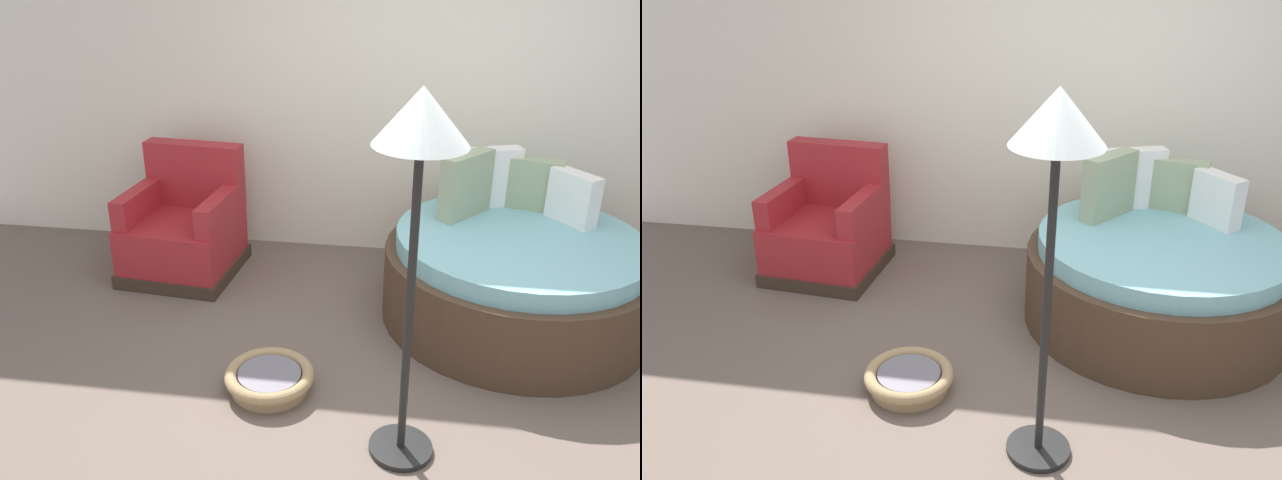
% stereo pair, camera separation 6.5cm
% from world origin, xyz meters
% --- Properties ---
extents(ground_plane, '(8.00, 8.00, 0.02)m').
position_xyz_m(ground_plane, '(0.00, 0.00, -0.01)').
color(ground_plane, '#66564C').
extents(back_wall, '(8.00, 0.12, 3.19)m').
position_xyz_m(back_wall, '(0.00, 2.02, 1.60)').
color(back_wall, silver).
rests_on(back_wall, ground_plane).
extents(round_daybed, '(1.72, 1.72, 1.06)m').
position_xyz_m(round_daybed, '(0.66, 0.99, 0.32)').
color(round_daybed, '#473323').
rests_on(round_daybed, ground_plane).
extents(red_armchair, '(0.87, 0.87, 0.94)m').
position_xyz_m(red_armchair, '(-1.73, 1.37, 0.33)').
color(red_armchair, '#38281E').
rests_on(red_armchair, ground_plane).
extents(pet_basket, '(0.51, 0.51, 0.13)m').
position_xyz_m(pet_basket, '(-0.77, -0.03, 0.07)').
color(pet_basket, '#9E7F56').
rests_on(pet_basket, ground_plane).
extents(floor_lamp, '(0.40, 0.40, 1.82)m').
position_xyz_m(floor_lamp, '(-0.01, -0.41, 1.53)').
color(floor_lamp, black).
rests_on(floor_lamp, ground_plane).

